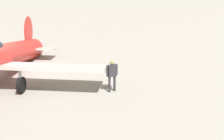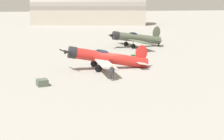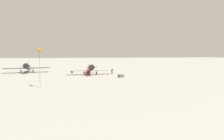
% 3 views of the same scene
% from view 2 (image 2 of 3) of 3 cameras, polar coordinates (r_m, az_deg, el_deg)
% --- Properties ---
extents(ground_plane, '(400.00, 400.00, 0.00)m').
position_cam_2_polar(ground_plane, '(40.02, -0.36, 0.20)').
color(ground_plane, gray).
extents(airplane_foreground, '(10.63, 11.19, 3.03)m').
position_cam_2_polar(airplane_foreground, '(39.66, -1.06, 2.11)').
color(airplane_foreground, red).
rests_on(airplane_foreground, ground_plane).
extents(airplane_mid_apron, '(10.10, 12.32, 3.58)m').
position_cam_2_polar(airplane_mid_apron, '(58.31, 3.93, 5.42)').
color(airplane_mid_apron, '#4C5442').
rests_on(airplane_mid_apron, ground_plane).
extents(ground_crew_mechanic, '(0.43, 0.51, 1.58)m').
position_cam_2_polar(ground_crew_mechanic, '(34.02, 0.00, -0.24)').
color(ground_crew_mechanic, '#2D2D33').
rests_on(ground_crew_mechanic, ground_plane).
extents(equipment_crate, '(1.21, 1.30, 0.64)m').
position_cam_2_polar(equipment_crate, '(32.80, -11.71, -2.08)').
color(equipment_crate, '#4C5647').
rests_on(equipment_crate, ground_plane).
extents(fuel_drum, '(0.66, 0.66, 0.81)m').
position_cam_2_polar(fuel_drum, '(45.34, 3.55, 2.07)').
color(fuel_drum, '#19471E').
rests_on(fuel_drum, ground_plane).
extents(distant_hangar, '(38.63, 22.03, 13.56)m').
position_cam_2_polar(distant_hangar, '(113.66, -3.78, 9.82)').
color(distant_hangar, '#ADA393').
rests_on(distant_hangar, ground_plane).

